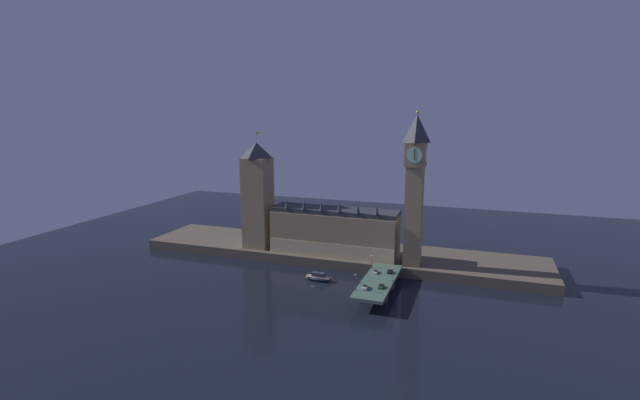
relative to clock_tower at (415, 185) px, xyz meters
The scene contains 15 objects.
ground_plane 66.85m from the clock_tower, 149.10° to the right, with size 400.00×400.00×0.00m, color black.
embankment 61.50m from the clock_tower, 162.43° to the left, with size 220.00×42.00×5.01m.
parliament_hall 49.84m from the clock_tower, behind, with size 67.07×17.55×29.49m.
clock_tower is the anchor object (origin of this frame).
victoria_tower 86.47m from the clock_tower, behind, with size 14.04×14.04×64.06m.
bridge 51.37m from the clock_tower, 108.53° to the right, with size 13.65×46.00×6.33m.
car_northbound_lead 45.74m from the clock_tower, 120.90° to the right, with size 1.85×4.35×1.33m.
car_northbound_trail 58.25m from the clock_tower, 107.33° to the right, with size 2.07×4.61×1.54m.
car_southbound_lead 54.75m from the clock_tower, 100.49° to the right, with size 2.11×4.44×1.41m.
car_southbound_trail 43.11m from the clock_tower, 110.21° to the right, with size 2.09×4.18×1.52m.
pedestrian_near_rail 55.88m from the clock_tower, 113.04° to the right, with size 0.38×0.38×1.79m.
street_lamp_near 58.94m from the clock_tower, 110.19° to the right, with size 1.34×0.60×7.17m.
street_lamp_mid 46.06m from the clock_tower, 97.14° to the right, with size 1.34×0.60×6.58m.
street_lamp_far 41.40m from the clock_tower, 136.49° to the right, with size 1.34×0.60×6.30m.
boat_upstream 64.12m from the clock_tower, 149.15° to the right, with size 13.65×4.58×3.95m.
Camera 1 is at (72.44, -196.95, 79.82)m, focal length 26.00 mm.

